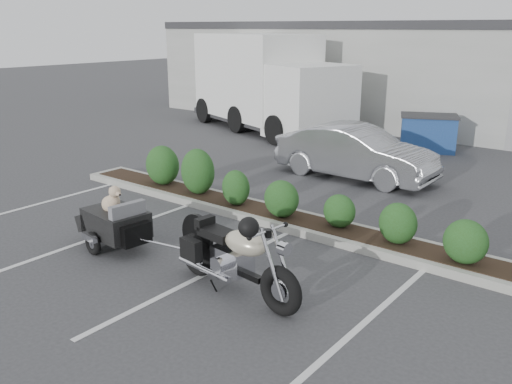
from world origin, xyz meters
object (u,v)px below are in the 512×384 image
Objects in this scene: motorcycle at (235,258)px; sedan at (355,152)px; dumpster at (428,133)px; delivery_truck at (268,85)px; pet_trailer at (116,221)px.

motorcycle is 7.02m from sedan.
sedan is (-1.68, 6.82, 0.12)m from motorcycle.
delivery_truck is at bearing 158.79° from dumpster.
pet_trailer is at bearing -46.60° from delivery_truck.
dumpster is 0.26× the size of delivery_truck.
motorcycle reaches higher than sedan.
pet_trailer is at bearing 171.35° from sedan.
delivery_truck reaches higher than pet_trailer.
dumpster is (-1.44, 11.19, 0.01)m from motorcycle.
pet_trailer is 6.88m from sedan.
sedan is 2.02× the size of dumpster.
delivery_truck reaches higher than sedan.
delivery_truck is (-7.57, 10.88, 1.13)m from motorcycle.
motorcycle is 0.60× the size of sedan.
motorcycle is at bearing -35.57° from delivery_truck.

